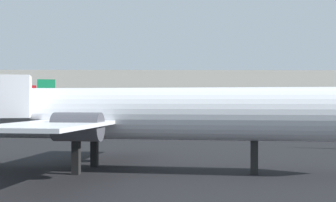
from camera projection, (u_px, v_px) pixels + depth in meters
name	position (u px, v px, depth m)	size (l,w,h in m)	color
airplane_at_gate	(103.00, 114.00, 34.29)	(39.40, 23.52, 11.71)	white
airplane_far_left	(109.00, 114.00, 76.55)	(26.78, 21.28, 8.14)	silver
terminal_building	(166.00, 97.00, 125.29)	(98.33, 24.74, 12.02)	beige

